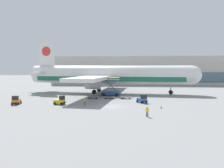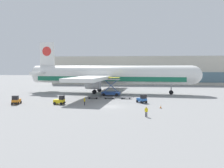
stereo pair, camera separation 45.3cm
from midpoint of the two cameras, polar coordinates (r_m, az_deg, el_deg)
name	(u,v)px [view 1 (the left image)]	position (r m, az deg, el deg)	size (l,w,h in m)	color
ground_plane	(112,107)	(46.76, -0.26, -5.91)	(400.00, 400.00, 0.00)	gray
terminal_building	(140,70)	(115.44, 7.32, 3.54)	(90.00, 18.20, 14.00)	#BCB7A8
airplane_main	(106,75)	(71.66, -1.63, 2.29)	(58.02, 48.57, 17.00)	white
scissor_lift_loader	(111,89)	(64.75, -0.50, -1.25)	(5.48, 3.84, 5.45)	#284C99
baggage_tug_foreground	(142,99)	(52.00, 7.69, -3.95)	(2.64, 2.80, 2.00)	#2D66B7
baggage_tug_mid	(16,100)	(54.10, -23.99, -3.96)	(1.97, 2.64, 2.00)	orange
baggage_tug_far	(60,101)	(50.82, -13.66, -4.22)	(2.56, 1.82, 2.00)	yellow
baggage_dolly_lead	(93,97)	(58.84, -5.18, -3.46)	(3.72, 1.58, 0.48)	#56565B
baggage_dolly_second	(109,97)	(58.38, -0.94, -3.51)	(3.72, 1.58, 0.48)	#56565B
baggage_dolly_third	(126,97)	(58.42, 3.42, -3.51)	(3.72, 1.58, 0.48)	#56565B
ground_crew_near	(85,101)	(48.46, -7.38, -4.34)	(0.23, 0.57, 1.77)	black
ground_crew_far	(147,111)	(37.38, 8.85, -6.92)	(0.57, 0.26, 1.75)	black
traffic_cone_near	(161,107)	(45.87, 12.44, -5.78)	(0.40, 0.40, 0.70)	black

